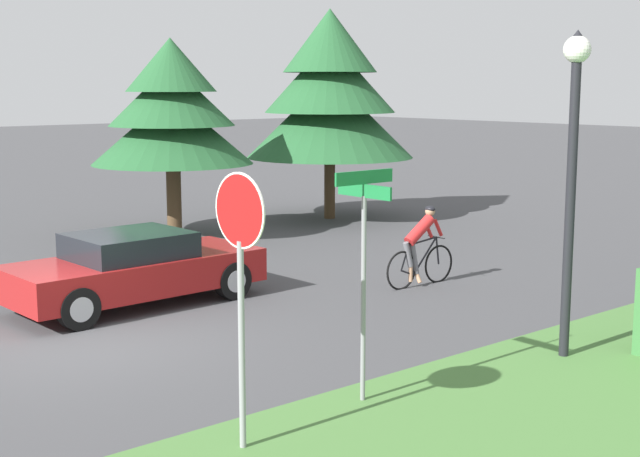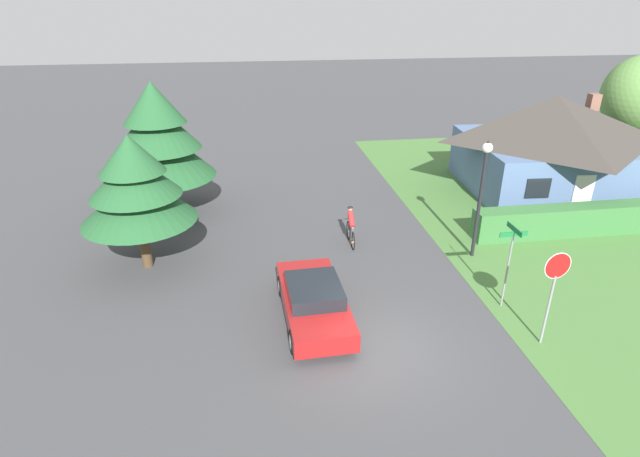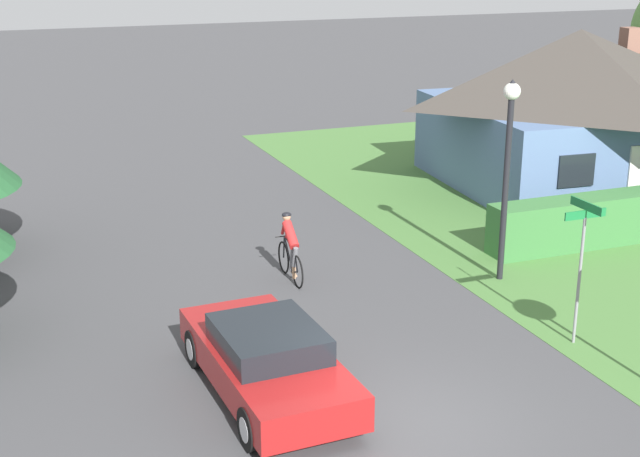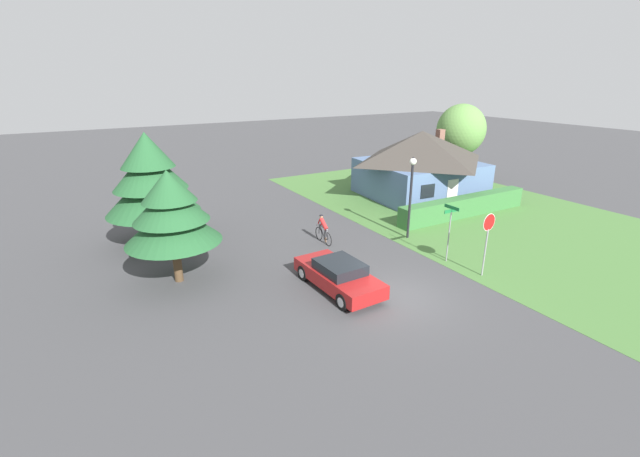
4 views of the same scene
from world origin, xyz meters
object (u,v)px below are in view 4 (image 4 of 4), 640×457
at_px(stop_sign, 488,232).
at_px(conifer_tall_near, 171,212).
at_px(cottage_house, 420,163).
at_px(conifer_tall_far, 150,179).
at_px(deciduous_tree_right, 461,130).
at_px(street_lamp, 411,185).
at_px(sedan_left_lane, 339,275).
at_px(street_name_sign, 450,224).
at_px(cyclist, 323,230).

xyz_separation_m(stop_sign, conifer_tall_near, (-12.03, 6.39, 1.07)).
height_order(cottage_house, conifer_tall_far, conifer_tall_far).
xyz_separation_m(stop_sign, deciduous_tree_right, (12.94, 13.73, 2.19)).
bearing_deg(street_lamp, deciduous_tree_right, 33.39).
bearing_deg(sedan_left_lane, street_name_sign, -94.01).
bearing_deg(stop_sign, conifer_tall_far, -47.32).
height_order(sedan_left_lane, conifer_tall_near, conifer_tall_near).
relative_size(stop_sign, street_lamp, 0.65).
distance_m(cyclist, street_name_sign, 6.60).
bearing_deg(conifer_tall_near, deciduous_tree_right, 16.37).
relative_size(street_lamp, street_name_sign, 1.61).
distance_m(cyclist, conifer_tall_near, 8.26).
bearing_deg(sedan_left_lane, stop_sign, -110.88).
relative_size(cottage_house, stop_sign, 2.95).
distance_m(conifer_tall_far, deciduous_tree_right, 24.99).
xyz_separation_m(street_lamp, street_name_sign, (-0.52, -3.43, -1.10)).
relative_size(conifer_tall_far, deciduous_tree_right, 0.93).
height_order(sedan_left_lane, deciduous_tree_right, deciduous_tree_right).
bearing_deg(street_name_sign, street_lamp, 81.34).
bearing_deg(cyclist, street_name_sign, -141.13).
bearing_deg(cottage_house, deciduous_tree_right, 21.77).
distance_m(cottage_house, conifer_tall_near, 19.70).
relative_size(stop_sign, street_name_sign, 1.04).
bearing_deg(conifer_tall_near, street_lamp, -4.68).
height_order(sedan_left_lane, conifer_tall_far, conifer_tall_far).
relative_size(cyclist, stop_sign, 0.60).
bearing_deg(stop_sign, conifer_tall_near, -31.35).
height_order(cyclist, conifer_tall_near, conifer_tall_near).
height_order(cottage_house, sedan_left_lane, cottage_house).
bearing_deg(deciduous_tree_right, cottage_house, -162.45).
bearing_deg(cyclist, conifer_tall_far, 61.92).
height_order(stop_sign, street_name_sign, stop_sign).
distance_m(street_name_sign, conifer_tall_far, 15.21).
distance_m(stop_sign, conifer_tall_far, 16.66).
height_order(street_name_sign, deciduous_tree_right, deciduous_tree_right).
bearing_deg(conifer_tall_near, stop_sign, -28.00).
xyz_separation_m(sedan_left_lane, street_lamp, (6.64, 3.21, 2.41)).
height_order(cottage_house, deciduous_tree_right, deciduous_tree_right).
xyz_separation_m(sedan_left_lane, conifer_tall_near, (-5.67, 4.22, 2.55)).
height_order(cottage_house, cyclist, cottage_house).
bearing_deg(deciduous_tree_right, cyclist, -158.86).
bearing_deg(conifer_tall_far, conifer_tall_near, -90.92).
xyz_separation_m(cyclist, conifer_tall_near, (-7.86, -0.72, 2.46)).
distance_m(stop_sign, conifer_tall_near, 13.66).
bearing_deg(street_lamp, cyclist, 158.86).
height_order(conifer_tall_near, conifer_tall_far, conifer_tall_far).
height_order(sedan_left_lane, street_lamp, street_lamp).
bearing_deg(conifer_tall_near, sedan_left_lane, -36.65).
bearing_deg(street_name_sign, conifer_tall_far, 140.75).
distance_m(cottage_house, sedan_left_lane, 16.50).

